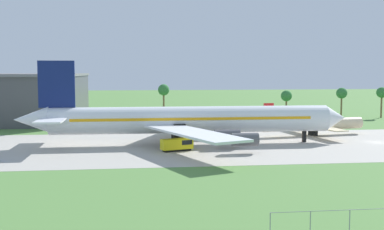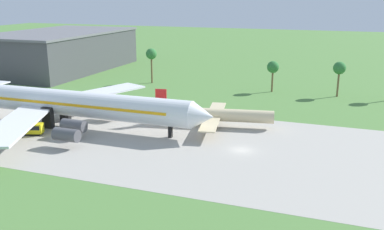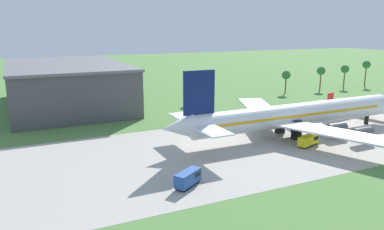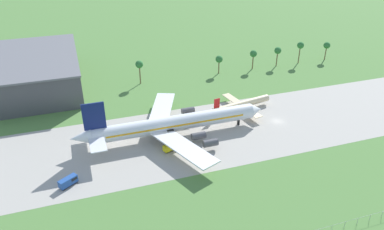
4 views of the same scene
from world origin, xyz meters
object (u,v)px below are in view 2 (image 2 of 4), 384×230
(regional_aircraft, at_px, (213,115))
(terminal_building, at_px, (60,51))
(jet_airliner, at_px, (62,103))
(catering_van, at_px, (29,129))

(regional_aircraft, relative_size, terminal_building, 0.44)
(regional_aircraft, bearing_deg, jet_airliner, -161.93)
(jet_airliner, bearing_deg, terminal_building, 126.68)
(terminal_building, bearing_deg, regional_aircraft, -33.50)
(jet_airliner, bearing_deg, regional_aircraft, 18.07)
(regional_aircraft, xyz_separation_m, catering_van, (-34.66, -18.89, -1.35))
(regional_aircraft, bearing_deg, catering_van, -151.41)
(jet_airliner, height_order, regional_aircraft, jet_airliner)
(jet_airliner, xyz_separation_m, regional_aircraft, (32.12, 10.48, -2.55))
(jet_airliner, xyz_separation_m, terminal_building, (-46.64, 62.61, 2.20))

